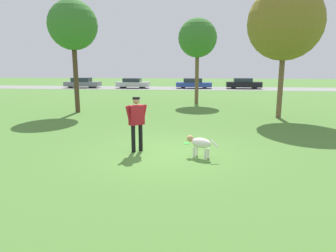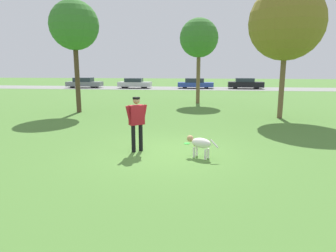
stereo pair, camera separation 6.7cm
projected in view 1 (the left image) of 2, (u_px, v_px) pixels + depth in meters
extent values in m
plane|color=#4C7A33|center=(164.00, 152.00, 9.53)|extent=(120.00, 120.00, 0.00)
cube|color=gray|center=(191.00, 88.00, 37.31)|extent=(120.00, 6.00, 0.01)
cylinder|color=black|center=(141.00, 138.00, 9.61)|extent=(0.18, 0.18, 0.88)
cylinder|color=black|center=(133.00, 139.00, 9.47)|extent=(0.18, 0.18, 0.88)
cube|color=maroon|center=(137.00, 115.00, 9.40)|extent=(0.50, 0.47, 0.62)
cylinder|color=maroon|center=(144.00, 114.00, 9.54)|extent=(0.23, 0.21, 0.63)
cylinder|color=maroon|center=(129.00, 116.00, 9.26)|extent=(0.23, 0.21, 0.63)
sphere|color=#A87A5B|center=(136.00, 101.00, 9.31)|extent=(0.31, 0.31, 0.22)
cylinder|color=black|center=(136.00, 98.00, 9.29)|extent=(0.32, 0.32, 0.06)
ellipsoid|color=silver|center=(201.00, 143.00, 8.89)|extent=(0.70, 0.58, 0.30)
ellipsoid|color=tan|center=(196.00, 144.00, 9.00)|extent=(0.25, 0.27, 0.17)
sphere|color=tan|center=(190.00, 138.00, 9.10)|extent=(0.28, 0.28, 0.20)
cylinder|color=silver|center=(194.00, 152.00, 9.00)|extent=(0.10, 0.10, 0.30)
cylinder|color=silver|center=(197.00, 151.00, 9.13)|extent=(0.10, 0.10, 0.30)
cylinder|color=silver|center=(206.00, 154.00, 8.77)|extent=(0.10, 0.10, 0.30)
cylinder|color=silver|center=(208.00, 153.00, 8.91)|extent=(0.10, 0.10, 0.30)
cylinder|color=silver|center=(214.00, 144.00, 8.64)|extent=(0.26, 0.18, 0.24)
cylinder|color=#33D838|center=(187.00, 143.00, 10.59)|extent=(0.20, 0.20, 0.02)
torus|color=#33D838|center=(187.00, 143.00, 10.59)|extent=(0.20, 0.20, 0.02)
cylinder|color=#4C3826|center=(76.00, 79.00, 17.48)|extent=(0.28, 0.28, 3.94)
sphere|color=#38752D|center=(73.00, 25.00, 16.89)|extent=(2.78, 2.78, 2.78)
cylinder|color=brown|center=(197.00, 78.00, 21.96)|extent=(0.28, 0.28, 3.66)
sphere|color=#38752D|center=(198.00, 38.00, 21.40)|extent=(2.76, 2.76, 2.76)
cylinder|color=brown|center=(281.00, 85.00, 15.58)|extent=(0.26, 0.26, 3.43)
sphere|color=olive|center=(285.00, 23.00, 14.97)|extent=(3.74, 3.74, 3.74)
cube|color=slate|center=(83.00, 84.00, 38.23)|extent=(4.45, 1.77, 0.56)
cube|color=#232D38|center=(81.00, 80.00, 38.13)|extent=(2.32, 1.51, 0.52)
cylinder|color=black|center=(95.00, 85.00, 38.86)|extent=(0.62, 0.21, 0.62)
cylinder|color=black|center=(91.00, 86.00, 37.42)|extent=(0.62, 0.21, 0.62)
cylinder|color=black|center=(75.00, 85.00, 39.10)|extent=(0.62, 0.21, 0.62)
cylinder|color=black|center=(70.00, 86.00, 37.66)|extent=(0.62, 0.21, 0.62)
cube|color=#B7B7BC|center=(133.00, 84.00, 37.59)|extent=(4.09, 1.73, 0.56)
cube|color=#232D38|center=(132.00, 80.00, 37.50)|extent=(2.13, 1.49, 0.46)
cylinder|color=black|center=(144.00, 85.00, 38.22)|extent=(0.64, 0.20, 0.64)
cylinder|color=black|center=(142.00, 86.00, 36.77)|extent=(0.64, 0.20, 0.64)
cylinder|color=black|center=(125.00, 85.00, 38.47)|extent=(0.64, 0.20, 0.64)
cylinder|color=black|center=(122.00, 86.00, 37.02)|extent=(0.64, 0.20, 0.64)
cube|color=#284293|center=(194.00, 85.00, 37.31)|extent=(4.39, 1.72, 0.55)
cube|color=#232D38|center=(193.00, 80.00, 37.22)|extent=(2.29, 1.47, 0.50)
cylinder|color=black|center=(205.00, 86.00, 37.91)|extent=(0.57, 0.21, 0.57)
cylinder|color=black|center=(205.00, 87.00, 36.50)|extent=(0.57, 0.21, 0.57)
cylinder|color=black|center=(184.00, 86.00, 38.20)|extent=(0.57, 0.21, 0.57)
cylinder|color=black|center=(183.00, 86.00, 36.79)|extent=(0.57, 0.21, 0.57)
cube|color=black|center=(244.00, 84.00, 36.77)|extent=(4.29, 1.88, 0.63)
cube|color=#232D38|center=(243.00, 80.00, 36.68)|extent=(2.25, 1.57, 0.45)
cylinder|color=black|center=(253.00, 86.00, 37.36)|extent=(0.58, 0.22, 0.58)
cylinder|color=black|center=(255.00, 87.00, 35.91)|extent=(0.58, 0.22, 0.58)
cylinder|color=black|center=(233.00, 86.00, 37.71)|extent=(0.58, 0.22, 0.58)
cylinder|color=black|center=(234.00, 87.00, 36.26)|extent=(0.58, 0.22, 0.58)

